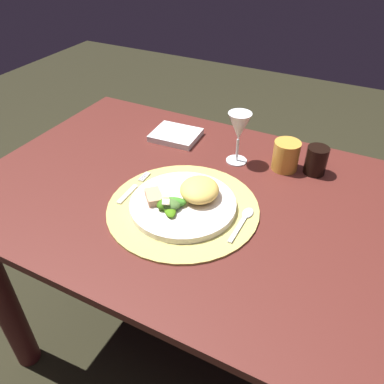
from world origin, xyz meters
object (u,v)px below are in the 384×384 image
Objects in this scene: wine_glass at (239,128)px; dark_tumbler at (316,160)px; dining_table at (199,241)px; napkin at (176,135)px; fork at (133,189)px; dinner_plate at (183,204)px; spoon at (244,219)px; amber_tumbler at (286,156)px.

wine_glass is 0.24m from dark_tumbler.
dining_table is 15.11× the size of dark_tumbler.
fork is at bearing -82.68° from napkin.
dinner_plate is 0.16m from spoon.
dark_tumbler is (0.26, 0.32, 0.03)m from dinner_plate.
dark_tumbler is at bearing 44.51° from dining_table.
dinner_plate is at bearing -129.08° from dark_tumbler.
dining_table is at bearing -49.20° from napkin.
dining_table is at bearing -126.15° from amber_tumbler.
wine_glass reaches higher than dark_tumbler.
wine_glass reaches higher than dinner_plate.
fork is at bearing -175.84° from spoon.
spoon is at bearing -39.37° from napkin.
dinner_plate is 1.95× the size of spoon.
dining_table is at bearing -135.49° from dark_tumbler.
wine_glass reaches higher than spoon.
napkin is at bearing 97.32° from fork.
dark_tumbler is at bearing 70.67° from spoon.
dining_table is at bearing -97.41° from wine_glass.
wine_glass is (0.19, 0.27, 0.10)m from fork.
fork reaches higher than dining_table.
dark_tumbler is (0.10, 0.29, 0.03)m from spoon.
dark_tumbler reaches higher than spoon.
spoon reaches higher than dining_table.
dark_tumbler is (0.45, 0.00, 0.03)m from napkin.
amber_tumbler is (0.18, 0.30, 0.03)m from dinner_plate.
fork is at bearing -142.79° from dark_tumbler.
spoon is 0.29m from wine_glass.
amber_tumbler is at bearing -167.70° from dark_tumbler.
spoon is at bearing -109.33° from dark_tumbler.
dining_table is 7.89× the size of wine_glass.
fork is at bearing -125.64° from wine_glass.
wine_glass is (0.23, -0.04, 0.10)m from napkin.
fork is 1.11× the size of spoon.
wine_glass reaches higher than amber_tumbler.
amber_tumbler is at bearing 41.82° from fork.
napkin is 0.37m from amber_tumbler.
dinner_plate is 0.29m from wine_glass.
dark_tumbler reaches higher than napkin.
dining_table is 0.35m from wine_glass.
fork is 0.45m from amber_tumbler.
wine_glass is at bearing 54.36° from fork.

